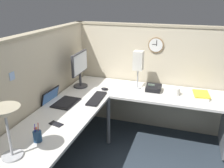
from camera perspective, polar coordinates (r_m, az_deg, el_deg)
name	(u,v)px	position (r m, az deg, el deg)	size (l,w,h in m)	color
ground_plane	(116,151)	(3.28, 0.97, -15.99)	(6.80, 6.80, 0.00)	#2D3842
cubicle_wall_back	(37,100)	(2.94, -17.58, -3.67)	(2.57, 0.12, 1.58)	beige
cubicle_wall_right	(150,77)	(3.61, 9.18, 1.62)	(0.12, 2.37, 1.58)	beige
desk	(116,115)	(2.81, 1.09, -7.51)	(2.35, 2.15, 0.73)	silver
monitor	(80,67)	(3.31, -7.79, 4.11)	(0.46, 0.20, 0.50)	#38383D
laptop	(59,100)	(2.96, -12.65, -3.87)	(0.35, 0.39, 0.22)	black
keyboard	(97,98)	(2.98, -3.71, -3.46)	(0.43, 0.14, 0.02)	black
computer_mouse	(105,89)	(3.25, -1.78, -1.18)	(0.06, 0.10, 0.03)	black
desk_lamp_dome	(5,117)	(1.98, -24.36, -7.29)	(0.24, 0.24, 0.44)	#B7BABF
pen_cup	(37,136)	(2.25, -17.60, -11.90)	(0.08, 0.08, 0.18)	navy
cell_phone	(56,124)	(2.49, -13.36, -9.38)	(0.07, 0.14, 0.01)	black
office_phone	(154,88)	(3.27, 10.11, -1.02)	(0.19, 0.21, 0.11)	black
book_stack	(201,95)	(3.25, 20.65, -2.52)	(0.30, 0.23, 0.04)	silver
desk_lamp_paper	(138,62)	(3.22, 6.38, 5.39)	(0.13, 0.13, 0.53)	#B7BABF
coffee_mug	(177,92)	(3.19, 15.41, -1.79)	(0.08, 0.08, 0.10)	silver
wall_clock	(156,45)	(3.42, 10.59, 9.25)	(0.04, 0.22, 0.22)	olive
pinned_note_leftmost	(12,76)	(2.47, -23.03, 1.76)	(0.07, 0.00, 0.08)	#99B7E5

